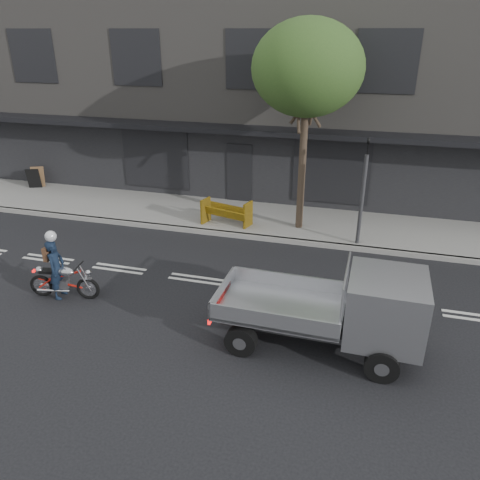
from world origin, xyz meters
The scene contains 11 objects.
ground centered at (0.00, 0.00, 0.00)m, with size 80.00×80.00×0.00m, color black.
sidewalk centered at (0.00, 4.70, 0.07)m, with size 32.00×3.20×0.15m, color gray.
kerb centered at (0.00, 3.10, 0.07)m, with size 32.00×0.20×0.15m, color gray.
building_main centered at (0.00, 11.30, 4.00)m, with size 26.00×10.00×8.00m, color slate.
street_tree centered at (2.20, 4.20, 5.28)m, with size 3.40×3.40×6.74m.
traffic_light_pole centered at (4.20, 3.35, 1.65)m, with size 0.12×0.12×3.50m.
motorcycle centered at (-2.96, -1.78, 0.50)m, with size 1.86×0.54×0.96m.
rider centered at (-3.11, -1.78, 0.79)m, with size 0.58×0.38×1.58m, color black.
flatbed_ute centered at (4.50, -2.13, 1.13)m, with size 4.30×1.85×1.98m.
construction_barrier centered at (-0.26, 3.50, 0.61)m, with size 1.64×0.65×0.92m, color #E9A60C, non-canonical shape.
sandwich_board centered at (-9.37, 5.49, 0.58)m, with size 0.54×0.36×0.86m, color black, non-canonical shape.
Camera 1 is at (4.18, -10.70, 6.34)m, focal length 35.00 mm.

